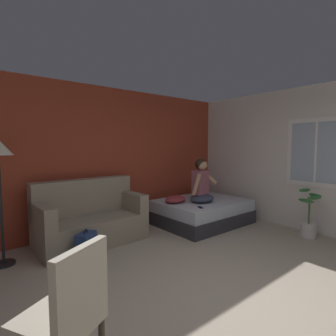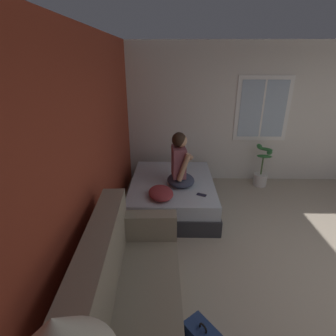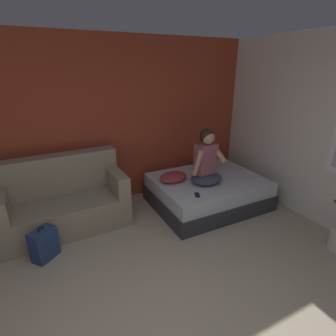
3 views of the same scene
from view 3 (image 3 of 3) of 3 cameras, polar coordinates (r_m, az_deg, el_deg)
The scene contains 7 objects.
wall_back_accent at distance 4.37m, azimuth -19.39°, elevation 8.51°, with size 11.03×0.16×2.70m, color #993823.
bed at distance 4.53m, azimuth 8.57°, elevation -5.04°, with size 1.80×1.42×0.48m.
couch at distance 4.11m, azimuth -21.59°, elevation -6.81°, with size 1.73×0.89×1.04m.
person_seated at distance 4.13m, azimuth 8.35°, elevation 1.38°, with size 0.57×0.50×0.88m.
backpack at distance 3.66m, azimuth -25.48°, elevation -14.81°, with size 0.35×0.35×0.46m.
throw_pillow at distance 4.25m, azimuth 1.13°, elevation -1.95°, with size 0.48×0.36×0.14m, color #993338.
cell_phone at distance 3.84m, azimuth 6.38°, elevation -5.84°, with size 0.07×0.14×0.01m, color black.
Camera 3 is at (-0.53, -1.16, 2.22)m, focal length 28.00 mm.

